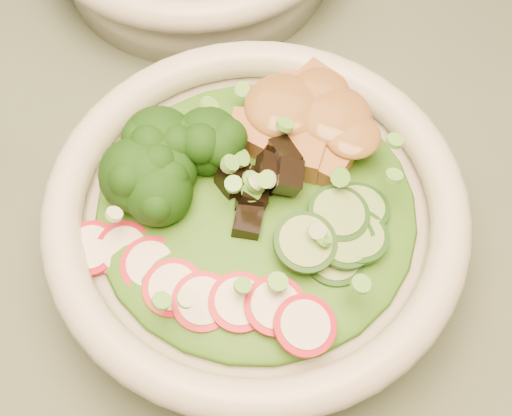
% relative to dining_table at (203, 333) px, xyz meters
% --- Properties ---
extents(dining_table, '(1.20, 0.80, 0.75)m').
position_rel_dining_table_xyz_m(dining_table, '(0.00, 0.00, 0.00)').
color(dining_table, black).
rests_on(dining_table, ground).
extents(salad_bowl, '(0.26, 0.26, 0.07)m').
position_rel_dining_table_xyz_m(salad_bowl, '(0.03, 0.03, 0.15)').
color(salad_bowl, beige).
rests_on(salad_bowl, dining_table).
extents(lettuce_bed, '(0.19, 0.19, 0.02)m').
position_rel_dining_table_xyz_m(lettuce_bed, '(0.03, 0.03, 0.17)').
color(lettuce_bed, '#265712').
rests_on(lettuce_bed, salad_bowl).
extents(broccoli_florets, '(0.09, 0.09, 0.04)m').
position_rel_dining_table_xyz_m(broccoli_florets, '(-0.03, 0.04, 0.19)').
color(broccoli_florets, black).
rests_on(broccoli_florets, salad_bowl).
extents(radish_slices, '(0.11, 0.07, 0.02)m').
position_rel_dining_table_xyz_m(radish_slices, '(0.03, -0.03, 0.18)').
color(radish_slices, '#B20D1F').
rests_on(radish_slices, salad_bowl).
extents(cucumber_slices, '(0.08, 0.08, 0.03)m').
position_rel_dining_table_xyz_m(cucumber_slices, '(0.09, 0.03, 0.18)').
color(cucumber_slices, '#80A35A').
rests_on(cucumber_slices, salad_bowl).
extents(mushroom_heap, '(0.08, 0.08, 0.04)m').
position_rel_dining_table_xyz_m(mushroom_heap, '(0.03, 0.05, 0.18)').
color(mushroom_heap, black).
rests_on(mushroom_heap, salad_bowl).
extents(tofu_cubes, '(0.10, 0.08, 0.03)m').
position_rel_dining_table_xyz_m(tofu_cubes, '(0.04, 0.09, 0.18)').
color(tofu_cubes, '#905D30').
rests_on(tofu_cubes, salad_bowl).
extents(peanut_sauce, '(0.07, 0.05, 0.02)m').
position_rel_dining_table_xyz_m(peanut_sauce, '(0.04, 0.09, 0.20)').
color(peanut_sauce, brown).
rests_on(peanut_sauce, tofu_cubes).
extents(scallion_garnish, '(0.18, 0.18, 0.02)m').
position_rel_dining_table_xyz_m(scallion_garnish, '(0.03, 0.03, 0.19)').
color(scallion_garnish, '#63B540').
rests_on(scallion_garnish, salad_bowl).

